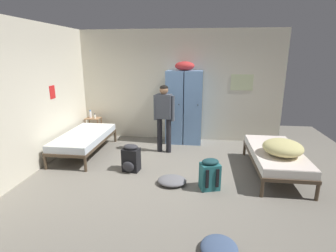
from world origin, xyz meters
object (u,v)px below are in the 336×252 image
Objects in this scene: bed_right at (276,155)px; bedding_heap at (283,147)px; bed_left_rear at (84,138)px; clothes_pile_denim at (219,248)px; backpack_black at (131,158)px; backpack_teal at (210,174)px; clothes_pile_grey at (172,181)px; locker_bank at (184,106)px; person_traveler at (164,113)px; water_bottle at (90,114)px; lotion_bottle at (95,116)px; shelf_unit at (94,126)px.

bedding_heap is at bearing -82.57° from bed_right.
clothes_pile_denim is (2.90, -2.81, -0.32)m from bed_left_rear.
bedding_heap reaches higher than backpack_black.
backpack_teal is 1.06× the size of clothes_pile_grey.
clothes_pile_denim is at bearing -87.13° from backpack_teal.
locker_bank is 1.09× the size of bed_left_rear.
person_traveler is (-0.41, -0.77, -0.02)m from locker_bank.
bed_right is at bearing -41.86° from locker_bank.
person_traveler reaches higher than clothes_pile_grey.
backpack_teal is (-1.29, -0.49, -0.37)m from bedding_heap.
person_traveler is at bearing 153.47° from bedding_heap.
bedding_heap is 2.60m from person_traveler.
water_bottle is 3.51m from clothes_pile_grey.
clothes_pile_grey is (2.17, -1.21, -0.32)m from bed_left_rear.
clothes_pile_grey is at bearing -44.70° from lotion_bottle.
backpack_black is 2.60m from clothes_pile_denim.
bed_left_rear is 1.25m from water_bottle.
bedding_heap is 1.30× the size of backpack_teal.
bed_right is at bearing -7.66° from bed_left_rear.
backpack_black is 1.18× the size of clothes_pile_denim.
clothes_pile_grey is at bearing 114.54° from clothes_pile_denim.
bed_left_rear is at bearing 150.75° from clothes_pile_grey.
person_traveler is 2.31m from water_bottle.
person_traveler is 1.41m from backpack_black.
lotion_bottle is at bearing -179.64° from locker_bank.
shelf_unit is 4.38× the size of lotion_bottle.
bed_right is (1.87, -1.67, -0.59)m from locker_bank.
bed_left_rear is (0.25, -1.15, 0.04)m from shelf_unit.
clothes_pile_denim is at bearing -70.96° from person_traveler.
backpack_black is at bearing -115.58° from locker_bank.
bed_right is 2.51m from person_traveler.
water_bottle is 0.46× the size of clothes_pile_denim.
clothes_pile_denim is at bearing -80.14° from locker_bank.
clothes_pile_denim is (3.23, -3.98, -0.60)m from water_bottle.
bed_left_rear is at bearing 168.99° from bedding_heap.
locker_bank is 0.87m from person_traveler.
locker_bank reaches higher than backpack_black.
backpack_black is (1.56, -1.92, -0.09)m from shelf_unit.
shelf_unit is at bearing 158.59° from bed_right.
water_bottle is (-4.41, 1.72, 0.28)m from bed_right.
clothes_pile_denim is at bearing -44.14° from bed_left_rear.
water_bottle is at bearing 136.34° from clothes_pile_grey.
bed_right reaches higher than clothes_pile_grey.
backpack_teal is (0.61, -2.42, -0.71)m from locker_bank.
bed_right reaches higher than clothes_pile_denim.
bed_right is 4.58m from lotion_bottle.
shelf_unit is 2.69× the size of water_bottle.
water_bottle is 4.02m from backpack_teal.
lotion_bottle is 0.28× the size of clothes_pile_denim.
bed_right is 3.67× the size of clothes_pile_grey.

